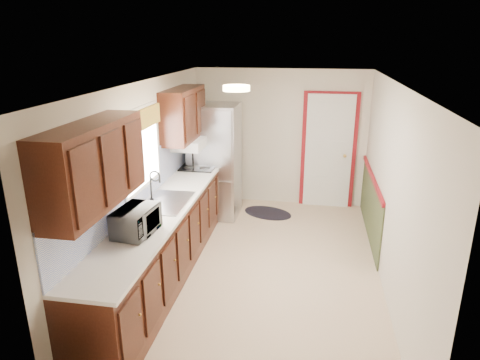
% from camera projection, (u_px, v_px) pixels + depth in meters
% --- Properties ---
extents(room_shell, '(3.20, 5.20, 2.52)m').
position_uv_depth(room_shell, '(264.00, 183.00, 5.23)').
color(room_shell, '#D1B493').
rests_on(room_shell, ground).
extents(kitchen_run, '(0.63, 4.00, 2.20)m').
position_uv_depth(kitchen_run, '(161.00, 215.00, 5.28)').
color(kitchen_run, '#34140B').
rests_on(kitchen_run, ground).
extents(back_wall_trim, '(1.12, 2.30, 2.08)m').
position_uv_depth(back_wall_trim, '(337.00, 162.00, 7.23)').
color(back_wall_trim, maroon).
rests_on(back_wall_trim, ground).
extents(ceiling_fixture, '(0.30, 0.30, 0.06)m').
position_uv_depth(ceiling_fixture, '(236.00, 88.00, 4.72)').
color(ceiling_fixture, '#FFD88C').
rests_on(ceiling_fixture, room_shell).
extents(microwave, '(0.33, 0.54, 0.35)m').
position_uv_depth(microwave, '(136.00, 218.00, 4.42)').
color(microwave, white).
rests_on(microwave, kitchen_run).
extents(refrigerator, '(0.79, 0.79, 1.88)m').
position_uv_depth(refrigerator, '(215.00, 161.00, 7.11)').
color(refrigerator, '#B7B7BC').
rests_on(refrigerator, ground).
extents(rug, '(0.99, 0.80, 0.01)m').
position_uv_depth(rug, '(268.00, 213.00, 7.40)').
color(rug, black).
rests_on(rug, ground).
extents(cooktop, '(0.53, 0.64, 0.02)m').
position_uv_depth(cooktop, '(200.00, 166.00, 6.81)').
color(cooktop, black).
rests_on(cooktop, kitchen_run).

